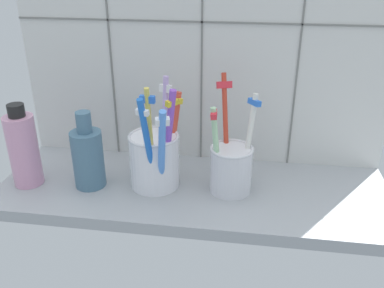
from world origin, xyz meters
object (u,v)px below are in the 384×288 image
object	(u,v)px
ceramic_vase	(88,157)
soap_bottle	(23,149)
toothbrush_cup_left	(155,158)
toothbrush_cup_right	(231,166)

from	to	relation	value
ceramic_vase	soap_bottle	bearing A→B (deg)	-175.34
toothbrush_cup_left	soap_bottle	world-z (taller)	toothbrush_cup_left
toothbrush_cup_left	soap_bottle	size ratio (longest dim) A/B	1.29
toothbrush_cup_left	ceramic_vase	xyz separation A→B (cm)	(-10.85, -1.16, -0.01)
ceramic_vase	soap_bottle	distance (cm)	10.56
toothbrush_cup_right	soap_bottle	size ratio (longest dim) A/B	1.30
toothbrush_cup_right	toothbrush_cup_left	bearing A→B (deg)	-178.67
ceramic_vase	soap_bottle	size ratio (longest dim) A/B	0.93
toothbrush_cup_right	ceramic_vase	size ratio (longest dim) A/B	1.40
toothbrush_cup_left	soap_bottle	bearing A→B (deg)	-174.60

